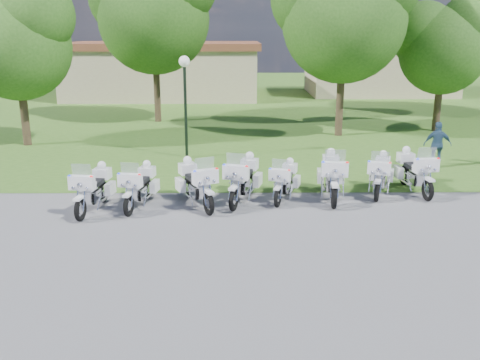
{
  "coord_description": "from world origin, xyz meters",
  "views": [
    {
      "loc": [
        -0.47,
        -13.51,
        5.15
      ],
      "look_at": [
        -0.36,
        1.2,
        0.95
      ],
      "focal_mm": 40.0,
      "sensor_mm": 36.0,
      "label": 1
    }
  ],
  "objects_px": {
    "motorcycle_3": "(243,178)",
    "lamp_post": "(185,81)",
    "motorcycle_4": "(285,180)",
    "motorcycle_1": "(140,186)",
    "motorcycle_6": "(381,174)",
    "motorcycle_5": "(332,175)",
    "motorcycle_0": "(93,188)",
    "bystander_c": "(437,145)",
    "motorcycle_2": "(196,183)",
    "motorcycle_7": "(415,171)"
  },
  "relations": [
    {
      "from": "motorcycle_5",
      "to": "motorcycle_6",
      "type": "bearing_deg",
      "value": -158.09
    },
    {
      "from": "motorcycle_5",
      "to": "motorcycle_7",
      "type": "xyz_separation_m",
      "value": [
        2.8,
        0.66,
        -0.04
      ]
    },
    {
      "from": "motorcycle_4",
      "to": "motorcycle_5",
      "type": "distance_m",
      "value": 1.48
    },
    {
      "from": "motorcycle_0",
      "to": "motorcycle_1",
      "type": "xyz_separation_m",
      "value": [
        1.29,
        0.33,
        -0.02
      ]
    },
    {
      "from": "motorcycle_6",
      "to": "bystander_c",
      "type": "height_order",
      "value": "bystander_c"
    },
    {
      "from": "motorcycle_0",
      "to": "bystander_c",
      "type": "xyz_separation_m",
      "value": [
        11.82,
        4.88,
        0.22
      ]
    },
    {
      "from": "motorcycle_6",
      "to": "lamp_post",
      "type": "distance_m",
      "value": 8.67
    },
    {
      "from": "motorcycle_1",
      "to": "motorcycle_2",
      "type": "relative_size",
      "value": 0.98
    },
    {
      "from": "motorcycle_6",
      "to": "motorcycle_2",
      "type": "bearing_deg",
      "value": 30.85
    },
    {
      "from": "motorcycle_4",
      "to": "motorcycle_5",
      "type": "relative_size",
      "value": 0.8
    },
    {
      "from": "motorcycle_3",
      "to": "bystander_c",
      "type": "height_order",
      "value": "bystander_c"
    },
    {
      "from": "motorcycle_3",
      "to": "motorcycle_6",
      "type": "height_order",
      "value": "motorcycle_3"
    },
    {
      "from": "motorcycle_3",
      "to": "motorcycle_2",
      "type": "bearing_deg",
      "value": 32.88
    },
    {
      "from": "motorcycle_4",
      "to": "motorcycle_3",
      "type": "bearing_deg",
      "value": 25.65
    },
    {
      "from": "motorcycle_0",
      "to": "motorcycle_3",
      "type": "relative_size",
      "value": 0.96
    },
    {
      "from": "motorcycle_0",
      "to": "motorcycle_4",
      "type": "bearing_deg",
      "value": -161.87
    },
    {
      "from": "motorcycle_2",
      "to": "lamp_post",
      "type": "xyz_separation_m",
      "value": [
        -0.83,
        6.13,
        2.42
      ]
    },
    {
      "from": "motorcycle_1",
      "to": "bystander_c",
      "type": "height_order",
      "value": "bystander_c"
    },
    {
      "from": "motorcycle_6",
      "to": "motorcycle_1",
      "type": "bearing_deg",
      "value": 29.02
    },
    {
      "from": "motorcycle_1",
      "to": "motorcycle_2",
      "type": "xyz_separation_m",
      "value": [
        1.68,
        0.09,
        0.05
      ]
    },
    {
      "from": "motorcycle_1",
      "to": "motorcycle_3",
      "type": "bearing_deg",
      "value": -160.4
    },
    {
      "from": "motorcycle_6",
      "to": "motorcycle_7",
      "type": "bearing_deg",
      "value": -151.43
    },
    {
      "from": "bystander_c",
      "to": "motorcycle_1",
      "type": "bearing_deg",
      "value": 32.89
    },
    {
      "from": "motorcycle_2",
      "to": "lamp_post",
      "type": "relative_size",
      "value": 0.56
    },
    {
      "from": "motorcycle_1",
      "to": "motorcycle_2",
      "type": "distance_m",
      "value": 1.68
    },
    {
      "from": "motorcycle_3",
      "to": "motorcycle_4",
      "type": "height_order",
      "value": "motorcycle_3"
    },
    {
      "from": "motorcycle_2",
      "to": "motorcycle_6",
      "type": "height_order",
      "value": "motorcycle_2"
    },
    {
      "from": "motorcycle_3",
      "to": "lamp_post",
      "type": "relative_size",
      "value": 0.59
    },
    {
      "from": "lamp_post",
      "to": "motorcycle_5",
      "type": "bearing_deg",
      "value": -47.33
    },
    {
      "from": "motorcycle_5",
      "to": "bystander_c",
      "type": "height_order",
      "value": "bystander_c"
    },
    {
      "from": "motorcycle_5",
      "to": "bystander_c",
      "type": "xyz_separation_m",
      "value": [
        4.66,
        3.78,
        0.15
      ]
    },
    {
      "from": "motorcycle_1",
      "to": "motorcycle_7",
      "type": "xyz_separation_m",
      "value": [
        8.67,
        1.43,
        0.05
      ]
    },
    {
      "from": "motorcycle_2",
      "to": "motorcycle_3",
      "type": "relative_size",
      "value": 0.94
    },
    {
      "from": "motorcycle_6",
      "to": "lamp_post",
      "type": "relative_size",
      "value": 0.53
    },
    {
      "from": "motorcycle_2",
      "to": "motorcycle_7",
      "type": "distance_m",
      "value": 7.11
    },
    {
      "from": "motorcycle_3",
      "to": "lamp_post",
      "type": "height_order",
      "value": "lamp_post"
    },
    {
      "from": "motorcycle_4",
      "to": "bystander_c",
      "type": "relative_size",
      "value": 1.17
    },
    {
      "from": "motorcycle_3",
      "to": "lamp_post",
      "type": "distance_m",
      "value": 6.58
    },
    {
      "from": "motorcycle_6",
      "to": "bystander_c",
      "type": "xyz_separation_m",
      "value": [
        3.02,
        3.31,
        0.23
      ]
    },
    {
      "from": "motorcycle_3",
      "to": "lamp_post",
      "type": "xyz_separation_m",
      "value": [
        -2.25,
        5.7,
        2.4
      ]
    },
    {
      "from": "lamp_post",
      "to": "motorcycle_0",
      "type": "bearing_deg",
      "value": -108.06
    },
    {
      "from": "motorcycle_1",
      "to": "motorcycle_6",
      "type": "bearing_deg",
      "value": -160.41
    },
    {
      "from": "motorcycle_0",
      "to": "bystander_c",
      "type": "bearing_deg",
      "value": -149.44
    },
    {
      "from": "motorcycle_4",
      "to": "bystander_c",
      "type": "distance_m",
      "value": 7.27
    },
    {
      "from": "motorcycle_5",
      "to": "motorcycle_6",
      "type": "height_order",
      "value": "motorcycle_5"
    },
    {
      "from": "motorcycle_4",
      "to": "lamp_post",
      "type": "xyz_separation_m",
      "value": [
        -3.54,
        5.54,
        2.51
      ]
    },
    {
      "from": "motorcycle_7",
      "to": "lamp_post",
      "type": "relative_size",
      "value": 0.59
    },
    {
      "from": "motorcycle_1",
      "to": "motorcycle_0",
      "type": "bearing_deg",
      "value": 24.36
    },
    {
      "from": "motorcycle_0",
      "to": "motorcycle_1",
      "type": "distance_m",
      "value": 1.33
    },
    {
      "from": "motorcycle_5",
      "to": "motorcycle_7",
      "type": "relative_size",
      "value": 1.05
    }
  ]
}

